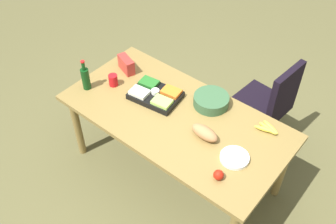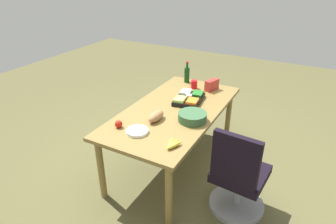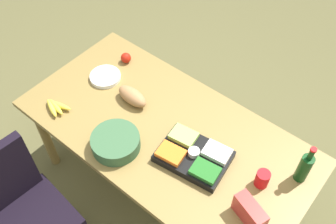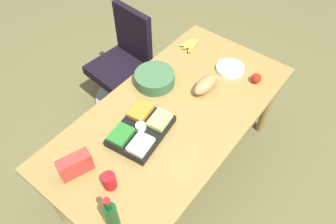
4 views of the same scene
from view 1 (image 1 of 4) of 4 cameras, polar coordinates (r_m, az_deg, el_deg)
ground_plane at (r=3.83m, az=0.93°, el=-8.61°), size 10.00×10.00×0.00m
conference_table at (r=3.31m, az=1.07°, el=-1.45°), size 1.92×0.97×0.77m
office_chair at (r=3.95m, az=13.74°, el=0.08°), size 0.56×0.56×0.97m
chip_bag_red at (r=3.68m, az=-6.12°, el=6.92°), size 0.22×0.14×0.14m
veggie_tray at (r=3.38m, az=-1.85°, el=2.59°), size 0.46×0.36×0.09m
wine_bottle at (r=3.51m, az=-11.97°, el=4.91°), size 0.09×0.09×0.30m
bread_loaf at (r=3.06m, az=5.39°, el=-3.04°), size 0.25×0.12×0.10m
red_solo_cup at (r=3.53m, az=-8.02°, el=4.63°), size 0.09×0.09×0.11m
paper_plate_stack at (r=2.97m, az=9.71°, el=-6.61°), size 0.24×0.24×0.03m
apple_red at (r=2.82m, az=7.40°, el=-9.11°), size 0.09×0.09×0.08m
salad_bowl at (r=3.33m, az=6.33°, el=1.67°), size 0.36×0.36×0.09m
banana_bunch at (r=3.21m, az=14.37°, el=-2.32°), size 0.20×0.14×0.04m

